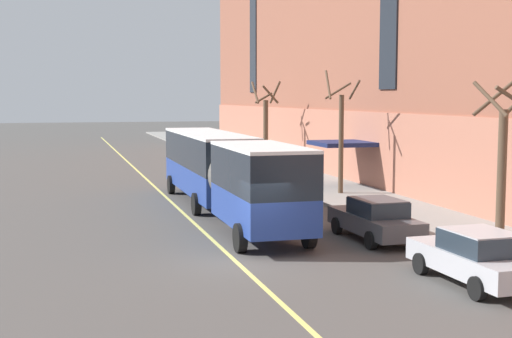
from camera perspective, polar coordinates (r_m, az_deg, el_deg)
The scene contains 11 objects.
ground_plane at distance 23.01m, azimuth -0.23°, elevation -7.40°, with size 260.00×260.00×0.00m, color #4C4947.
sidewalk at distance 29.18m, azimuth 15.30°, elevation -4.63°, with size 4.90×160.00×0.15m, color gray.
city_bus at distance 31.82m, azimuth -2.62°, elevation -0.00°, with size 2.78×18.44×3.51m.
parked_car_darkgray_0 at distance 26.55m, azimuth 9.53°, elevation -3.97°, with size 2.02×4.80×1.56m.
parked_car_champagne_1 at distance 50.65m, azimuth -2.75°, elevation 0.72°, with size 2.08×4.43×1.56m.
parked_car_champagne_3 at distance 41.42m, azimuth 0.12°, elevation -0.40°, with size 2.02×4.48×1.56m.
parked_car_silver_4 at distance 20.99m, azimuth 17.21°, elevation -6.76°, with size 2.06×4.67×1.56m.
street_tree_mid_block at distance 25.43m, azimuth 19.10°, elevation 0.66°, with size 1.85×1.86×5.75m.
street_tree_far_uptown at distance 38.01m, azimuth 6.80°, elevation 2.76°, with size 1.73×1.69×6.52m.
street_tree_far_downtown at distance 51.40m, azimuth 0.79°, elevation 3.58°, with size 1.84×1.80×6.22m.
lane_centerline at distance 25.73m, azimuth -3.17°, elevation -5.98°, with size 0.16×140.00×0.01m, color #E0D66B.
Camera 1 is at (-5.91, -21.61, 5.25)m, focal length 50.00 mm.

